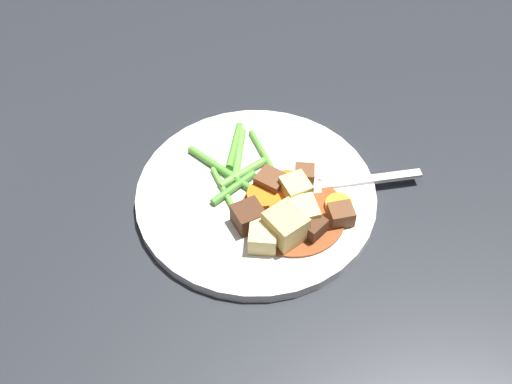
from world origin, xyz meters
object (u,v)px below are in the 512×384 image
object	(u,v)px
dinner_plate	(256,196)
carrot_slice_0	(287,186)
potato_chunk_0	(295,191)
meat_chunk_0	(304,175)
meat_chunk_4	(310,226)
potato_chunk_2	(303,213)
potato_chunk_1	(286,227)
carrot_slice_2	(339,206)
meat_chunk_2	(248,217)
potato_chunk_3	(263,237)
fork	(339,183)
carrot_slice_1	(263,197)
meat_chunk_3	(341,215)
meat_chunk_1	(271,183)
carrot_slice_3	(283,207)

from	to	relation	value
dinner_plate	carrot_slice_0	size ratio (longest dim) A/B	7.51
dinner_plate	potato_chunk_0	distance (m)	0.05
meat_chunk_0	meat_chunk_4	bearing A→B (deg)	-60.33
potato_chunk_2	potato_chunk_1	bearing A→B (deg)	-105.41
carrot_slice_0	potato_chunk_0	xyz separation A→B (m)	(0.01, -0.01, 0.01)
carrot_slice_2	meat_chunk_2	distance (m)	0.10
meat_chunk_4	potato_chunk_3	bearing A→B (deg)	-135.09
carrot_slice_0	fork	distance (m)	0.06
fork	potato_chunk_1	bearing A→B (deg)	-102.92
potato_chunk_3	carrot_slice_1	bearing A→B (deg)	116.64
carrot_slice_2	meat_chunk_0	size ratio (longest dim) A/B	1.35
potato_chunk_0	meat_chunk_3	xyz separation A→B (m)	(0.05, -0.00, -0.00)
carrot_slice_0	meat_chunk_2	xyz separation A→B (m)	(-0.02, -0.06, 0.01)
potato_chunk_2	fork	bearing A→B (deg)	78.15
potato_chunk_0	meat_chunk_3	distance (m)	0.05
carrot_slice_1	meat_chunk_3	distance (m)	0.08
potato_chunk_0	meat_chunk_1	distance (m)	0.03
potato_chunk_0	meat_chunk_4	distance (m)	0.05
meat_chunk_4	fork	xyz separation A→B (m)	(0.00, 0.07, -0.01)
carrot_slice_0	meat_chunk_1	bearing A→B (deg)	-154.48
carrot_slice_3	dinner_plate	bearing A→B (deg)	164.23
carrot_slice_0	meat_chunk_3	size ratio (longest dim) A/B	1.39
carrot_slice_1	potato_chunk_3	size ratio (longest dim) A/B	1.16
dinner_plate	fork	xyz separation A→B (m)	(0.07, 0.05, 0.01)
meat_chunk_1	meat_chunk_2	distance (m)	0.05
carrot_slice_1	meat_chunk_1	distance (m)	0.02
meat_chunk_3	carrot_slice_0	bearing A→B (deg)	169.66
potato_chunk_2	fork	xyz separation A→B (m)	(0.01, 0.06, -0.01)
meat_chunk_4	dinner_plate	bearing A→B (deg)	163.59
carrot_slice_0	meat_chunk_2	bearing A→B (deg)	-104.09
carrot_slice_3	potato_chunk_3	world-z (taller)	potato_chunk_3
meat_chunk_1	fork	distance (m)	0.08
dinner_plate	meat_chunk_1	xyz separation A→B (m)	(0.01, 0.01, 0.02)
carrot_slice_1	meat_chunk_1	world-z (taller)	meat_chunk_1
potato_chunk_1	meat_chunk_0	xyz separation A→B (m)	(-0.01, 0.08, -0.01)
carrot_slice_2	fork	size ratio (longest dim) A/B	0.19
carrot_slice_3	meat_chunk_1	size ratio (longest dim) A/B	1.00
meat_chunk_2	meat_chunk_0	bearing A→B (deg)	71.71
carrot_slice_3	meat_chunk_4	distance (m)	0.04
meat_chunk_1	meat_chunk_3	xyz separation A→B (m)	(0.08, -0.00, -0.00)
potato_chunk_2	dinner_plate	bearing A→B (deg)	168.80
carrot_slice_0	potato_chunk_2	world-z (taller)	potato_chunk_2
carrot_slice_2	potato_chunk_2	world-z (taller)	potato_chunk_2
meat_chunk_1	dinner_plate	bearing A→B (deg)	-139.25
meat_chunk_3	potato_chunk_2	bearing A→B (deg)	-152.13
potato_chunk_2	meat_chunk_3	xyz separation A→B (m)	(0.03, 0.02, -0.00)
dinner_plate	carrot_slice_2	distance (m)	0.09
carrot_slice_2	carrot_slice_3	world-z (taller)	carrot_slice_3
potato_chunk_3	meat_chunk_2	bearing A→B (deg)	148.10
potato_chunk_0	potato_chunk_1	size ratio (longest dim) A/B	0.78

